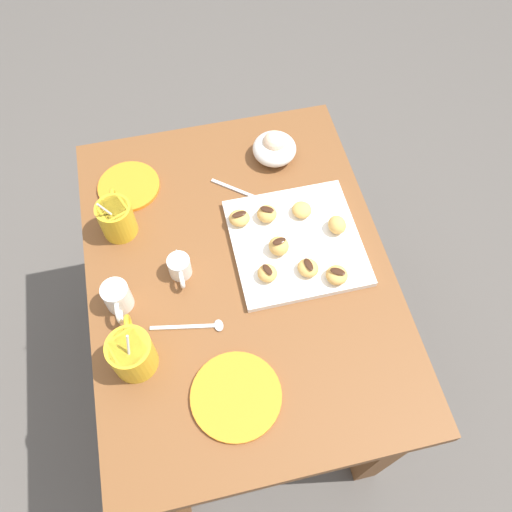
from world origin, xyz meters
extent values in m
plane|color=#514C47|center=(0.00, 0.00, 0.00)|extent=(8.00, 8.00, 0.00)
cube|color=brown|center=(0.00, 0.00, 0.68)|extent=(0.93, 0.70, 0.04)
cube|color=brown|center=(-0.41, -0.29, 0.33)|extent=(0.07, 0.07, 0.66)
cube|color=brown|center=(0.41, -0.29, 0.33)|extent=(0.07, 0.07, 0.66)
cube|color=brown|center=(-0.41, 0.29, 0.33)|extent=(0.07, 0.07, 0.66)
cube|color=brown|center=(0.41, 0.29, 0.33)|extent=(0.07, 0.07, 0.66)
cube|color=white|center=(0.04, -0.15, 0.71)|extent=(0.30, 0.30, 0.02)
cylinder|color=gold|center=(-0.17, 0.26, 0.75)|extent=(0.09, 0.09, 0.10)
torus|color=gold|center=(-0.11, 0.26, 0.75)|extent=(0.06, 0.01, 0.06)
cylinder|color=black|center=(-0.17, 0.26, 0.79)|extent=(0.08, 0.08, 0.01)
cylinder|color=silver|center=(-0.19, 0.26, 0.79)|extent=(0.04, 0.03, 0.12)
cylinder|color=gold|center=(0.17, 0.26, 0.75)|extent=(0.08, 0.08, 0.09)
torus|color=gold|center=(0.22, 0.26, 0.75)|extent=(0.06, 0.01, 0.06)
cylinder|color=black|center=(0.17, 0.26, 0.79)|extent=(0.07, 0.07, 0.01)
cylinder|color=silver|center=(0.15, 0.26, 0.78)|extent=(0.01, 0.05, 0.12)
cylinder|color=white|center=(-0.03, 0.28, 0.74)|extent=(0.06, 0.06, 0.07)
cone|color=white|center=(0.00, 0.28, 0.76)|extent=(0.02, 0.02, 0.02)
torus|color=white|center=(-0.07, 0.28, 0.74)|extent=(0.05, 0.01, 0.05)
cylinder|color=white|center=(-0.03, 0.28, 0.77)|extent=(0.05, 0.05, 0.01)
ellipsoid|color=white|center=(0.31, -0.16, 0.73)|extent=(0.11, 0.11, 0.06)
sphere|color=beige|center=(0.31, -0.16, 0.75)|extent=(0.06, 0.06, 0.06)
ellipsoid|color=green|center=(0.32, -0.16, 0.77)|extent=(0.02, 0.03, 0.01)
cylinder|color=white|center=(0.02, 0.13, 0.73)|extent=(0.05, 0.05, 0.05)
cone|color=white|center=(0.05, 0.13, 0.75)|extent=(0.02, 0.02, 0.02)
torus|color=white|center=(-0.01, 0.13, 0.73)|extent=(0.04, 0.01, 0.04)
cylinder|color=#381E11|center=(0.02, 0.13, 0.75)|extent=(0.04, 0.04, 0.01)
cylinder|color=orange|center=(0.29, 0.22, 0.71)|extent=(0.16, 0.16, 0.01)
cylinder|color=orange|center=(-0.29, 0.07, 0.71)|extent=(0.19, 0.19, 0.01)
cube|color=silver|center=(0.22, -0.04, 0.70)|extent=(0.10, 0.12, 0.00)
ellipsoid|color=silver|center=(0.17, -0.10, 0.70)|extent=(0.03, 0.02, 0.01)
cube|color=silver|center=(-0.11, 0.15, 0.70)|extent=(0.03, 0.15, 0.00)
ellipsoid|color=silver|center=(-0.13, 0.07, 0.70)|extent=(0.03, 0.02, 0.01)
ellipsoid|color=#DBA351|center=(0.05, -0.25, 0.74)|extent=(0.05, 0.04, 0.04)
ellipsoid|color=#DBA351|center=(0.11, -0.18, 0.73)|extent=(0.06, 0.06, 0.03)
ellipsoid|color=#DBA351|center=(0.02, -0.10, 0.74)|extent=(0.06, 0.06, 0.04)
ellipsoid|color=#381E11|center=(0.02, -0.10, 0.76)|extent=(0.02, 0.04, 0.00)
ellipsoid|color=#DBA351|center=(-0.04, -0.06, 0.73)|extent=(0.06, 0.06, 0.03)
ellipsoid|color=#381E11|center=(-0.04, -0.06, 0.75)|extent=(0.04, 0.03, 0.00)
ellipsoid|color=#DBA351|center=(-0.08, -0.21, 0.73)|extent=(0.07, 0.07, 0.03)
ellipsoid|color=#381E11|center=(-0.08, -0.21, 0.75)|extent=(0.03, 0.04, 0.00)
ellipsoid|color=#DBA351|center=(-0.05, -0.15, 0.73)|extent=(0.07, 0.07, 0.03)
ellipsoid|color=#381E11|center=(-0.05, -0.15, 0.75)|extent=(0.04, 0.02, 0.00)
ellipsoid|color=#DBA351|center=(0.12, -0.09, 0.73)|extent=(0.06, 0.06, 0.03)
ellipsoid|color=#381E11|center=(0.12, -0.09, 0.75)|extent=(0.03, 0.04, 0.00)
ellipsoid|color=#DBA351|center=(0.12, -0.03, 0.73)|extent=(0.06, 0.06, 0.03)
ellipsoid|color=#381E11|center=(0.12, -0.03, 0.75)|extent=(0.02, 0.04, 0.00)
camera|label=1|loc=(-0.57, 0.09, 1.77)|focal=36.81mm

